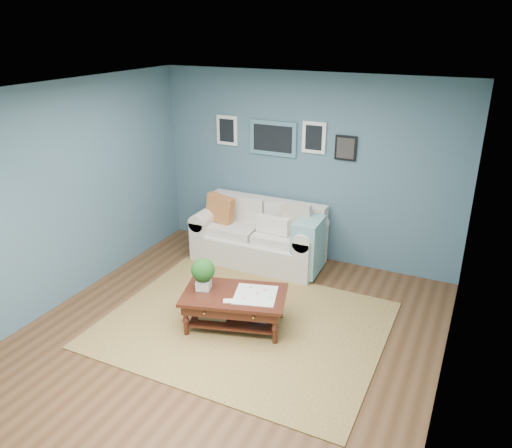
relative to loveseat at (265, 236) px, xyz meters
The scene contains 4 objects.
room_shell 2.23m from the loveseat, 78.05° to the right, with size 5.00×5.02×2.70m.
area_rug 1.75m from the loveseat, 73.52° to the right, with size 3.17×2.54×0.01m, color brown.
loveseat is the anchor object (origin of this frame).
coffee_table 1.75m from the loveseat, 78.85° to the right, with size 1.31×0.98×0.82m.
Camera 1 is at (2.34, -4.05, 3.32)m, focal length 35.00 mm.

